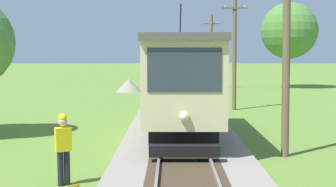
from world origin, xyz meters
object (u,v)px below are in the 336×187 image
utility_pole_mid (234,51)px  track_worker (63,146)px  utility_pole_far (211,51)px  tree_right_near (289,31)px  utility_pole_near_tram (287,25)px  gravel_pile (129,85)px  red_tram (181,81)px  freight_car (176,75)px

utility_pole_mid → track_worker: bearing=-112.4°
utility_pole_far → tree_right_near: bearing=6.7°
utility_pole_near_tram → gravel_pile: (-7.03, 23.35, -3.57)m
red_tram → utility_pole_mid: size_ratio=1.31×
red_tram → utility_pole_near_tram: (3.21, -2.53, 1.92)m
red_tram → utility_pole_mid: 9.81m
freight_car → utility_pole_far: utility_pole_far is taller
utility_pole_near_tram → gravel_pile: utility_pole_near_tram is taller
utility_pole_mid → gravel_pile: size_ratio=3.01×
utility_pole_far → track_worker: size_ratio=3.68×
utility_pole_near_tram → gravel_pile: bearing=106.8°
freight_car → utility_pole_far: bearing=63.0°
freight_car → tree_right_near: size_ratio=0.67×
utility_pole_mid → tree_right_near: 17.59m
utility_pole_mid → tree_right_near: bearing=66.0°
utility_pole_far → tree_right_near: size_ratio=0.85×
freight_car → tree_right_near: tree_right_near is taller
red_tram → utility_pole_mid: (3.21, 9.20, 1.16)m
freight_car → utility_pole_mid: bearing=-70.1°
freight_car → utility_pole_near_tram: utility_pole_near_tram is taller
utility_pole_mid → tree_right_near: (7.12, 15.98, 1.84)m
utility_pole_near_tram → gravel_pile: size_ratio=3.72×
utility_pole_near_tram → utility_pole_mid: size_ratio=1.23×
red_tram → gravel_pile: 21.23m
track_worker → tree_right_near: bearing=132.0°
red_tram → track_worker: (-3.02, -5.90, -1.21)m
freight_car → tree_right_near: 13.07m
red_tram → freight_car: 18.07m
freight_car → utility_pole_near_tram: (3.21, -20.58, 2.55)m
utility_pole_near_tram → utility_pole_mid: bearing=90.0°
gravel_pile → track_worker: size_ratio=1.21×
gravel_pile → track_worker: track_worker is taller
freight_car → utility_pole_mid: utility_pole_mid is taller
freight_car → gravel_pile: size_ratio=2.41×
utility_pole_mid → gravel_pile: bearing=121.2°
utility_pole_far → utility_pole_near_tram: bearing=-90.0°
red_tram → utility_pole_far: size_ratio=1.30×
utility_pole_near_tram → track_worker: (-6.22, -3.37, -3.13)m
utility_pole_mid → utility_pole_far: (0.00, 15.15, 0.03)m
utility_pole_mid → utility_pole_far: utility_pole_far is taller
red_tram → freight_car: red_tram is taller
utility_pole_mid → track_worker: (-6.22, -15.10, -2.37)m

